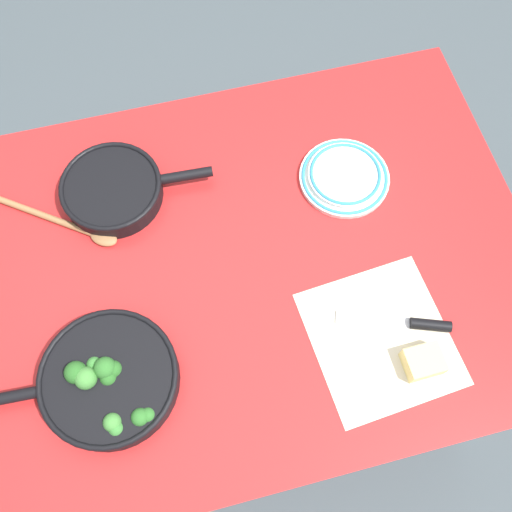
% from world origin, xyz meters
% --- Properties ---
extents(ground_plane, '(14.00, 14.00, 0.00)m').
position_xyz_m(ground_plane, '(0.00, 0.00, 0.00)').
color(ground_plane, '#424C51').
extents(dining_table_red, '(1.25, 0.95, 0.77)m').
position_xyz_m(dining_table_red, '(0.00, 0.00, 0.69)').
color(dining_table_red, red).
rests_on(dining_table_red, ground_plane).
extents(skillet_broccoli, '(0.43, 0.28, 0.07)m').
position_xyz_m(skillet_broccoli, '(0.35, 0.19, 0.80)').
color(skillet_broccoli, black).
rests_on(skillet_broccoli, dining_table_red).
extents(skillet_eggs, '(0.35, 0.23, 0.05)m').
position_xyz_m(skillet_eggs, '(0.28, -0.24, 0.80)').
color(skillet_eggs, black).
rests_on(skillet_eggs, dining_table_red).
extents(wooden_spoon, '(0.35, 0.26, 0.02)m').
position_xyz_m(wooden_spoon, '(0.42, -0.21, 0.78)').
color(wooden_spoon, '#996B42').
rests_on(wooden_spoon, dining_table_red).
extents(parchment_sheet, '(0.31, 0.32, 0.00)m').
position_xyz_m(parchment_sheet, '(-0.21, 0.24, 0.77)').
color(parchment_sheet, beige).
rests_on(parchment_sheet, dining_table_red).
extents(grater_knife, '(0.23, 0.11, 0.02)m').
position_xyz_m(grater_knife, '(-0.28, 0.23, 0.78)').
color(grater_knife, silver).
rests_on(grater_knife, dining_table_red).
extents(cheese_block, '(0.08, 0.06, 0.04)m').
position_xyz_m(cheese_block, '(-0.27, 0.31, 0.79)').
color(cheese_block, '#EFD67A').
rests_on(cheese_block, dining_table_red).
extents(dinner_plate_stack, '(0.21, 0.21, 0.03)m').
position_xyz_m(dinner_plate_stack, '(-0.25, -0.15, 0.78)').
color(dinner_plate_stack, silver).
rests_on(dinner_plate_stack, dining_table_red).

